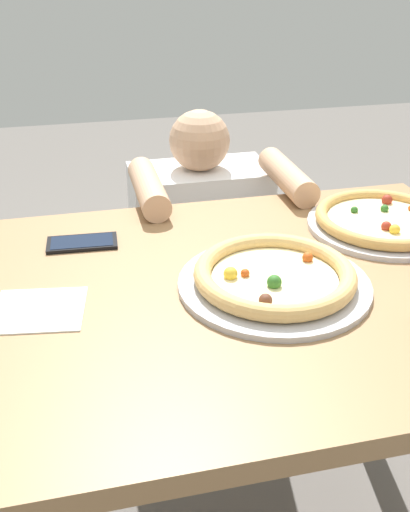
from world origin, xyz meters
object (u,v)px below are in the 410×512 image
object	(u,v)px
pizza_near	(274,277)
diner_seated	(201,271)
cell_phone	(82,243)
pizza_far	(383,221)

from	to	relation	value
pizza_near	diner_seated	size ratio (longest dim) A/B	0.40
pizza_near	cell_phone	size ratio (longest dim) A/B	2.37
pizza_far	cell_phone	xyz separation A→B (m)	(-0.67, 0.07, -0.01)
pizza_far	cell_phone	distance (m)	0.68
pizza_near	diner_seated	xyz separation A→B (m)	(0.02, 0.70, -0.37)
pizza_near	pizza_far	world-z (taller)	pizza_near
cell_phone	pizza_near	bearing A→B (deg)	-37.55
pizza_far	cell_phone	world-z (taller)	pizza_far
pizza_near	pizza_far	bearing A→B (deg)	30.63
cell_phone	diner_seated	bearing A→B (deg)	50.17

